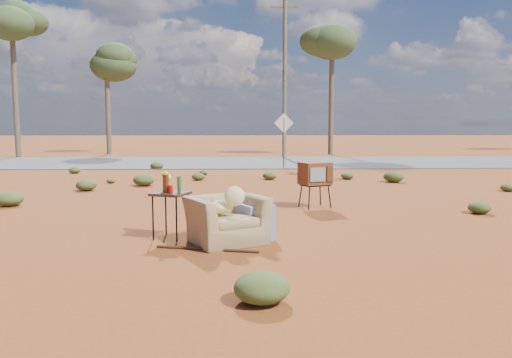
{
  "coord_description": "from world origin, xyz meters",
  "views": [
    {
      "loc": [
        -0.22,
        -7.79,
        1.76
      ],
      "look_at": [
        0.05,
        0.92,
        0.8
      ],
      "focal_mm": 35.0,
      "sensor_mm": 36.0,
      "label": 1
    }
  ],
  "objects": [
    {
      "name": "eucalyptus_center",
      "position": [
        5.0,
        21.0,
        6.43
      ],
      "size": [
        3.2,
        3.2,
        7.6
      ],
      "color": "brown",
      "rests_on": "ground"
    },
    {
      "name": "side_table",
      "position": [
        -1.32,
        -0.11,
        0.74
      ],
      "size": [
        0.64,
        0.64,
        1.01
      ],
      "rotation": [
        0.0,
        0.0,
        -0.36
      ],
      "color": "#382014",
      "rests_on": "ground"
    },
    {
      "name": "tv_unit",
      "position": [
        1.35,
        2.6,
        0.72
      ],
      "size": [
        0.73,
        0.66,
        0.96
      ],
      "rotation": [
        0.0,
        0.0,
        0.38
      ],
      "color": "black",
      "rests_on": "ground"
    },
    {
      "name": "utility_pole_center",
      "position": [
        2.0,
        17.5,
        4.15
      ],
      "size": [
        1.4,
        0.2,
        8.0
      ],
      "color": "brown",
      "rests_on": "ground"
    },
    {
      "name": "rusty_bar",
      "position": [
        -0.69,
        -0.94,
        0.02
      ],
      "size": [
        1.46,
        0.4,
        0.04
      ],
      "primitive_type": "cylinder",
      "rotation": [
        0.0,
        1.57,
        -0.24
      ],
      "color": "#462512",
      "rests_on": "ground"
    },
    {
      "name": "armchair",
      "position": [
        -0.36,
        -0.42,
        0.43
      ],
      "size": [
        1.38,
        1.28,
        0.93
      ],
      "rotation": [
        0.0,
        0.0,
        0.48
      ],
      "color": "#90794E",
      "rests_on": "ground"
    },
    {
      "name": "eucalyptus_left",
      "position": [
        -12.0,
        19.0,
        6.92
      ],
      "size": [
        3.2,
        3.2,
        8.1
      ],
      "color": "brown",
      "rests_on": "ground"
    },
    {
      "name": "ground",
      "position": [
        0.0,
        0.0,
        0.0
      ],
      "size": [
        140.0,
        140.0,
        0.0
      ],
      "primitive_type": "plane",
      "color": "brown",
      "rests_on": "ground"
    },
    {
      "name": "highway",
      "position": [
        0.0,
        15.0,
        0.02
      ],
      "size": [
        140.0,
        7.0,
        0.04
      ],
      "primitive_type": "cube",
      "color": "#565659",
      "rests_on": "ground"
    },
    {
      "name": "road_sign",
      "position": [
        1.5,
        12.0,
        1.5
      ],
      "size": [
        0.78,
        0.06,
        2.19
      ],
      "color": "brown",
      "rests_on": "ground"
    },
    {
      "name": "scrub_patch",
      "position": [
        -0.82,
        4.41,
        0.14
      ],
      "size": [
        17.49,
        8.07,
        0.33
      ],
      "color": "#455525",
      "rests_on": "ground"
    },
    {
      "name": "eucalyptus_near_left",
      "position": [
        -8.0,
        22.0,
        5.45
      ],
      "size": [
        3.2,
        3.2,
        6.6
      ],
      "color": "brown",
      "rests_on": "ground"
    }
  ]
}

